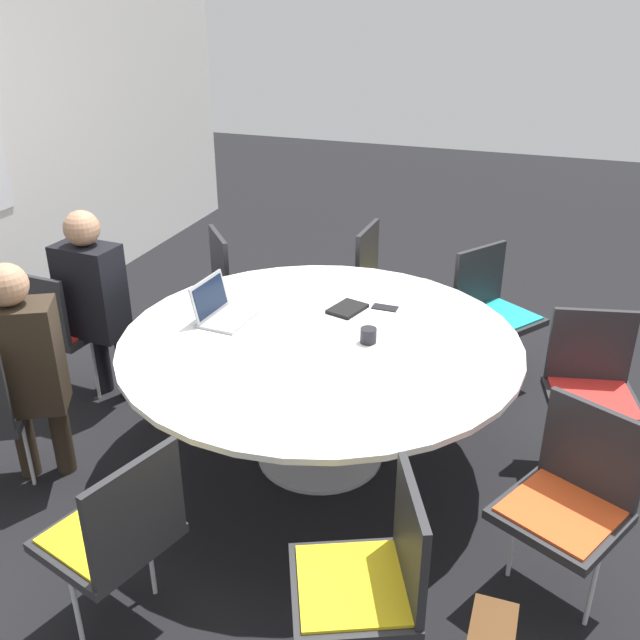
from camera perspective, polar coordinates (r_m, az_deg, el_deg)
ground_plane at (r=3.96m, az=0.00°, el=-10.76°), size 16.00×16.00×0.00m
conference_table at (r=3.62m, az=0.00°, el=-2.63°), size 2.02×2.02×0.72m
chair_0 at (r=4.49m, az=-20.36°, el=-0.21°), size 0.45×0.47×0.86m
chair_2 at (r=2.84m, az=-15.92°, el=-15.81°), size 0.54×0.53×0.86m
chair_3 at (r=2.60m, az=4.15°, el=-19.49°), size 0.57×0.56×0.86m
chair_4 at (r=3.06m, az=19.46°, el=-12.97°), size 0.58×0.58×0.86m
chair_5 at (r=3.85m, az=20.93°, el=-4.71°), size 0.51×0.52×0.86m
chair_6 at (r=4.57m, az=13.60°, el=1.18°), size 0.60×0.60×0.86m
chair_7 at (r=4.87m, az=5.17°, el=3.37°), size 0.46×0.44×0.86m
chair_8 at (r=4.85m, az=-6.48°, el=3.18°), size 0.61×0.60×0.86m
person_0 at (r=4.32m, az=-17.67°, el=1.99°), size 0.28×0.38×1.21m
person_1 at (r=3.68m, az=-22.69°, el=-3.08°), size 0.37×0.42×1.21m
laptop at (r=3.80m, az=-7.98°, el=0.85°), size 0.33×0.27×0.21m
spiral_notebook at (r=3.88m, az=2.21°, el=0.91°), size 0.24×0.20×0.02m
coffee_cup at (r=3.53m, az=3.89°, el=-1.24°), size 0.08×0.08×0.08m
cell_phone at (r=3.92m, az=5.22°, el=1.00°), size 0.07×0.14×0.01m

